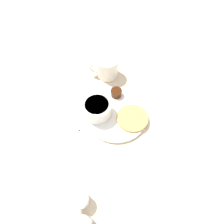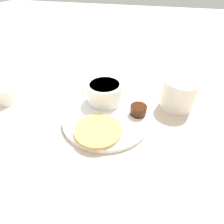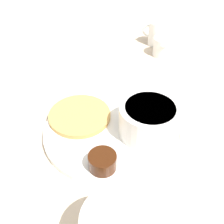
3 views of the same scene
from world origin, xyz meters
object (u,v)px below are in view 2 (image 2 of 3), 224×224
Objects in this scene: creamer_pitcher_near at (5,96)px; plate at (106,117)px; coffee_mug at (178,94)px; bowl at (105,92)px; fork at (87,93)px.

plate is at bearing 3.05° from creamer_pitcher_near.
plate is at bearing -147.01° from coffee_mug.
bowl is 0.31m from creamer_pitcher_near.
coffee_mug is 0.92× the size of fork.
bowl reaches higher than plate.
coffee_mug is at bearing 14.22° from bowl.
creamer_pitcher_near is at bearing -150.79° from fork.
coffee_mug is at bearing 2.76° from fork.
fork is at bearing 152.70° from bowl.
bowl is at bearing -165.78° from coffee_mug.
plate is 2.27× the size of bowl.
plate is 0.32m from creamer_pitcher_near.
coffee_mug is 0.29m from fork.
plate is 0.08m from bowl.
plate is 3.73× the size of creamer_pitcher_near.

